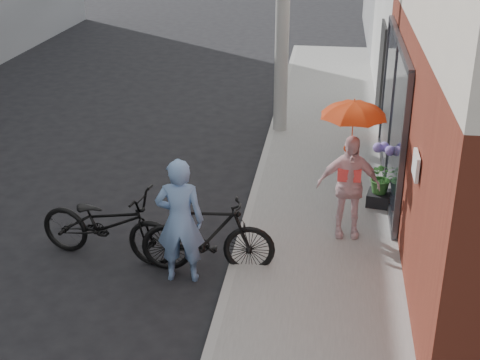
% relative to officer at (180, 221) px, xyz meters
% --- Properties ---
extents(ground, '(80.00, 80.00, 0.00)m').
position_rel_officer_xyz_m(ground, '(-0.28, -0.22, -0.86)').
color(ground, black).
rests_on(ground, ground).
extents(sidewalk, '(2.20, 24.00, 0.12)m').
position_rel_officer_xyz_m(sidewalk, '(1.82, 1.78, -0.80)').
color(sidewalk, gray).
rests_on(sidewalk, ground).
extents(curb, '(0.12, 24.00, 0.12)m').
position_rel_officer_xyz_m(curb, '(0.66, 1.78, -0.80)').
color(curb, '#9E9E99').
rests_on(curb, ground).
extents(officer, '(0.67, 0.48, 1.73)m').
position_rel_officer_xyz_m(officer, '(0.00, 0.00, 0.00)').
color(officer, '#6B8DBE').
rests_on(officer, ground).
extents(bike_left, '(2.12, 1.02, 1.07)m').
position_rel_officer_xyz_m(bike_left, '(-1.13, 0.40, -0.33)').
color(bike_left, black).
rests_on(bike_left, ground).
extents(bike_right, '(1.84, 0.66, 1.09)m').
position_rel_officer_xyz_m(bike_right, '(0.32, 0.23, -0.32)').
color(bike_right, black).
rests_on(bike_right, ground).
extents(kimono_woman, '(0.93, 0.45, 1.54)m').
position_rel_officer_xyz_m(kimono_woman, '(2.16, 1.33, 0.03)').
color(kimono_woman, beige).
rests_on(kimono_woman, sidewalk).
extents(parasol, '(0.89, 0.89, 0.78)m').
position_rel_officer_xyz_m(parasol, '(2.16, 1.33, 1.19)').
color(parasol, '#F7551D').
rests_on(parasol, kimono_woman).
extents(planter, '(0.46, 0.46, 0.21)m').
position_rel_officer_xyz_m(planter, '(2.72, 2.41, -0.64)').
color(planter, black).
rests_on(planter, sidewalk).
extents(potted_plant, '(0.48, 0.42, 0.53)m').
position_rel_officer_xyz_m(potted_plant, '(2.72, 2.41, -0.27)').
color(potted_plant, '#336C2B').
rests_on(potted_plant, planter).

